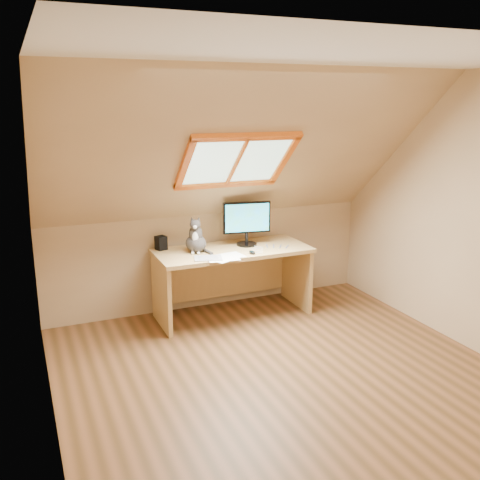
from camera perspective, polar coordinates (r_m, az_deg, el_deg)
ground at (r=4.41m, az=5.05°, el=-14.44°), size 3.50×3.50×0.00m
room_shell at (r=3.85m, az=6.17°, el=3.91°), size 3.52×3.52×2.41m
desk at (r=5.47m, az=-1.08°, el=-2.99°), size 1.55×0.68×0.71m
monitor at (r=5.42m, az=0.73°, el=2.10°), size 0.49×0.21×0.45m
cat at (r=5.22m, az=-4.74°, el=0.09°), size 0.27×0.29×0.37m
desk_speaker at (r=5.36m, az=-8.43°, el=-0.31°), size 0.12×0.12×0.14m
graphics_tablet at (r=5.02m, az=-3.43°, el=-1.95°), size 0.30×0.25×0.01m
mouse at (r=5.17m, az=1.30°, el=-1.32°), size 0.06×0.09×0.03m
papers at (r=5.06m, az=-1.21°, el=-1.82°), size 0.35×0.30×0.01m
cables at (r=5.38m, az=3.17°, el=-0.82°), size 0.51×0.26×0.01m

